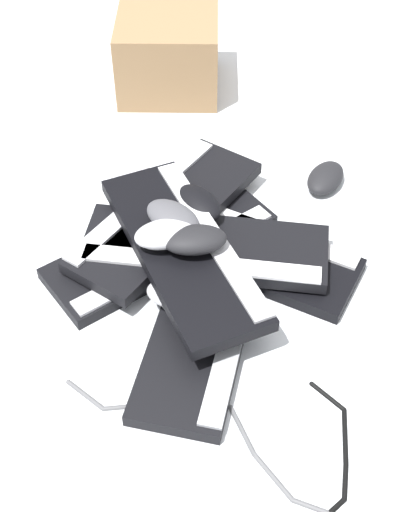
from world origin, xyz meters
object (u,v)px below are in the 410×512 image
Objects in this scene: mouse_4 at (198,202)px; mouse_5 at (173,217)px; keyboard_5 at (183,249)px; mouse_1 at (179,298)px; keyboard_1 at (205,319)px; mouse_6 at (178,294)px; mouse_2 at (196,239)px; keyboard_4 at (166,213)px; mouse_0 at (134,172)px; mouse_7 at (325,178)px; cardboard_box at (168,53)px; mouse_3 at (167,234)px; keyboard_2 at (241,249)px; keyboard_3 at (205,248)px; keyboard_0 at (163,247)px.

mouse_4 is 0.09m from mouse_5.
keyboard_5 reaches higher than mouse_1.
mouse_6 reaches higher than keyboard_1.
mouse_2 is (0.07, -0.07, 0.10)m from keyboard_1.
keyboard_4 is 0.17m from mouse_0.
mouse_1 is 1.00× the size of mouse_7.
cardboard_box is at bearing -22.58° from mouse_1.
keyboard_4 is 0.14m from mouse_3.
mouse_7 is (-0.06, -0.45, -0.03)m from mouse_1.
cardboard_box is at bearing -43.35° from keyboard_2.
keyboard_4 is 0.35m from mouse_7.
mouse_3 is (0.08, 0.12, 0.10)m from keyboard_2.
mouse_2 is 0.07m from mouse_5.
cardboard_box is (0.40, -0.51, -0.02)m from mouse_2.
keyboard_2 is at bearing -126.22° from keyboard_3.
mouse_2 reaches higher than keyboard_1.
mouse_0 is at bearing -40.49° from keyboard_0.
mouse_6 reaches higher than keyboard_4.
mouse_5 reaches higher than keyboard_2.
keyboard_5 is 4.07× the size of mouse_1.
keyboard_5 is 0.64m from cardboard_box.
keyboard_5 is at bearing 157.58° from mouse_0.
mouse_3 is (-0.07, 0.10, 0.07)m from keyboard_4.
mouse_0 is 0.37m from cardboard_box.
mouse_3 reaches higher than mouse_7.
mouse_0 is (0.25, -0.13, -0.02)m from keyboard_3.
keyboard_2 is at bearing -161.57° from mouse_4.
keyboard_1 and keyboard_2 have the same top height.
mouse_0 is at bearing 91.85° from mouse_3.
mouse_5 reaches higher than mouse_6.
keyboard_0 and keyboard_2 have the same top height.
cardboard_box is (0.43, -0.41, 0.08)m from keyboard_2.
keyboard_5 is at bearing 72.23° from keyboard_3.
mouse_7 is 0.47× the size of cardboard_box.
cardboard_box is (0.28, -0.43, 0.05)m from keyboard_4.
keyboard_1 is 1.04× the size of keyboard_4.
keyboard_4 is 4.06× the size of mouse_4.
mouse_3 reaches higher than mouse_6.
keyboard_4 is 4.06× the size of mouse_1.
cardboard_box is (0.35, -0.53, -0.02)m from mouse_3.
mouse_2 is (-0.02, -0.00, 0.04)m from keyboard_5.
mouse_5 is at bearing 166.94° from keyboard_0.
mouse_6 is at bearing 125.06° from cardboard_box.
mouse_6 is (-0.11, 0.11, 0.04)m from keyboard_0.
keyboard_2 is 4.09× the size of mouse_0.
keyboard_3 is 4.21× the size of mouse_5.
mouse_2 is at bearing 142.26° from mouse_4.
mouse_6 is 0.47× the size of cardboard_box.
mouse_2 is at bearing -45.04° from mouse_1.
mouse_1 is at bearing 135.21° from mouse_4.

